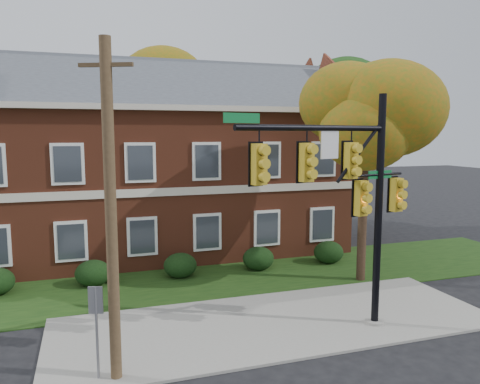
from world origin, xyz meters
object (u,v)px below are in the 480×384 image
object	(u,v)px
tree_near_right	(373,117)
sign_post	(96,317)
tree_right_rear	(346,98)
traffic_signal	(349,187)
hedge_far_right	(329,252)
utility_pole	(111,213)
hedge_right	(258,258)
tree_far_rear	(160,91)
hedge_center	(180,265)
apartment_building	(159,154)
hedge_left	(93,273)

from	to	relation	value
tree_near_right	sign_post	distance (m)	12.76
tree_right_rear	traffic_signal	bearing A→B (deg)	-120.20
hedge_far_right	tree_right_rear	world-z (taller)	tree_right_rear
tree_near_right	utility_pole	xyz separation A→B (m)	(-10.30, -4.82, -2.50)
tree_right_rear	sign_post	xyz separation A→B (m)	(-14.81, -13.69, -6.49)
hedge_right	tree_right_rear	xyz separation A→B (m)	(7.81, 6.11, 7.60)
tree_right_rear	traffic_signal	xyz separation A→B (m)	(-7.69, -13.21, -3.65)
hedge_right	hedge_far_right	distance (m)	3.50
tree_far_rear	sign_post	size ratio (longest dim) A/B	4.80
tree_far_rear	hedge_center	bearing A→B (deg)	-95.85
apartment_building	hedge_center	world-z (taller)	apartment_building
hedge_left	hedge_center	world-z (taller)	same
hedge_center	traffic_signal	xyz separation A→B (m)	(3.63, -7.10, 3.95)
tree_far_rear	sign_post	distance (m)	22.42
hedge_left	traffic_signal	world-z (taller)	traffic_signal
apartment_building	tree_far_rear	distance (m)	8.84
utility_pole	apartment_building	bearing A→B (deg)	101.12
tree_far_rear	traffic_signal	size ratio (longest dim) A/B	1.60
hedge_far_right	utility_pole	bearing A→B (deg)	-142.78
hedge_right	tree_near_right	size ratio (longest dim) A/B	0.16
hedge_right	traffic_signal	bearing A→B (deg)	-88.98
sign_post	hedge_far_right	bearing A→B (deg)	53.23
hedge_center	tree_right_rear	xyz separation A→B (m)	(11.31, 6.11, 7.60)
tree_right_rear	utility_pole	world-z (taller)	tree_right_rear
hedge_center	utility_pole	bearing A→B (deg)	-111.91
tree_right_rear	sign_post	size ratio (longest dim) A/B	4.43
hedge_left	utility_pole	distance (m)	8.49
tree_far_rear	traffic_signal	world-z (taller)	tree_far_rear
apartment_building	hedge_far_right	bearing A→B (deg)	-36.89
hedge_right	utility_pole	xyz separation A→B (m)	(-6.58, -7.65, 3.64)
apartment_building	tree_right_rear	world-z (taller)	tree_right_rear
sign_post	tree_far_rear	bearing A→B (deg)	94.23
apartment_building	hedge_far_right	distance (m)	9.82
traffic_signal	sign_post	world-z (taller)	traffic_signal
hedge_center	tree_right_rear	world-z (taller)	tree_right_rear
hedge_right	hedge_center	bearing A→B (deg)	180.00
hedge_right	tree_far_rear	world-z (taller)	tree_far_rear
hedge_center	tree_far_rear	size ratio (longest dim) A/B	0.12
hedge_far_right	traffic_signal	bearing A→B (deg)	-115.42
apartment_building	sign_post	world-z (taller)	apartment_building
hedge_left	hedge_right	size ratio (longest dim) A/B	1.00
hedge_right	hedge_far_right	world-z (taller)	same
hedge_right	tree_near_right	world-z (taller)	tree_near_right
hedge_left	tree_far_rear	distance (m)	16.25
hedge_center	sign_post	world-z (taller)	sign_post
traffic_signal	hedge_far_right	bearing A→B (deg)	51.28
hedge_left	tree_right_rear	world-z (taller)	tree_right_rear
hedge_far_right	hedge_center	bearing A→B (deg)	180.00
apartment_building	hedge_left	xyz separation A→B (m)	(-3.50, -5.25, -4.46)
tree_far_rear	utility_pole	bearing A→B (deg)	-102.03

